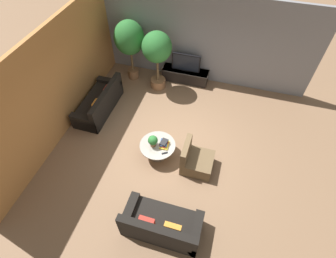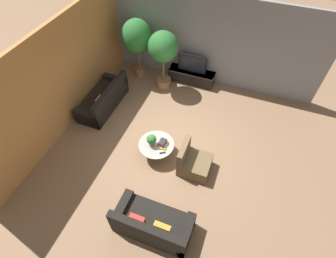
% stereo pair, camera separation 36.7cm
% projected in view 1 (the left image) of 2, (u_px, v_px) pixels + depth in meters
% --- Properties ---
extents(ground_plane, '(24.00, 24.00, 0.00)m').
position_uv_depth(ground_plane, '(172.00, 144.00, 7.59)').
color(ground_plane, brown).
extents(back_wall_stone, '(7.40, 0.12, 3.00)m').
position_uv_depth(back_wall_stone, '(200.00, 40.00, 8.49)').
color(back_wall_stone, slate).
rests_on(back_wall_stone, ground).
extents(side_wall_left, '(0.12, 7.40, 3.00)m').
position_uv_depth(side_wall_left, '(60.00, 79.00, 7.18)').
color(side_wall_left, '#B2753D').
rests_on(side_wall_left, ground).
extents(media_console, '(1.63, 0.50, 0.45)m').
position_uv_depth(media_console, '(185.00, 75.00, 9.31)').
color(media_console, black).
rests_on(media_console, ground).
extents(television, '(0.98, 0.13, 0.63)m').
position_uv_depth(television, '(186.00, 63.00, 8.91)').
color(television, black).
rests_on(television, media_console).
extents(coffee_table, '(0.97, 0.97, 0.44)m').
position_uv_depth(coffee_table, '(158.00, 148.00, 7.13)').
color(coffee_table, '#756656').
rests_on(coffee_table, ground).
extents(couch_by_wall, '(0.84, 1.97, 0.84)m').
position_uv_depth(couch_by_wall, '(100.00, 103.00, 8.30)').
color(couch_by_wall, black).
rests_on(couch_by_wall, ground).
extents(couch_near_entry, '(1.72, 0.84, 0.84)m').
position_uv_depth(couch_near_entry, '(162.00, 225.00, 5.77)').
color(couch_near_entry, black).
rests_on(couch_near_entry, ground).
extents(armchair_wicker, '(0.80, 0.76, 0.86)m').
position_uv_depth(armchair_wicker, '(196.00, 161.00, 6.89)').
color(armchair_wicker, brown).
rests_on(armchair_wicker, ground).
extents(potted_palm_tall, '(0.99, 0.99, 2.14)m').
position_uv_depth(potted_palm_tall, '(129.00, 39.00, 8.47)').
color(potted_palm_tall, brown).
rests_on(potted_palm_tall, ground).
extents(potted_palm_corner, '(0.95, 0.95, 2.06)m').
position_uv_depth(potted_palm_corner, '(157.00, 51.00, 8.18)').
color(potted_palm_corner, brown).
rests_on(potted_palm_corner, ground).
extents(potted_plant_tabletop, '(0.26, 0.26, 0.35)m').
position_uv_depth(potted_plant_tabletop, '(153.00, 141.00, 6.87)').
color(potted_plant_tabletop, brown).
rests_on(potted_plant_tabletop, coffee_table).
extents(book_stack, '(0.26, 0.32, 0.14)m').
position_uv_depth(book_stack, '(164.00, 144.00, 6.97)').
color(book_stack, gold).
rests_on(book_stack, coffee_table).
extents(remote_black, '(0.16, 0.12, 0.02)m').
position_uv_depth(remote_black, '(165.00, 153.00, 6.84)').
color(remote_black, black).
rests_on(remote_black, coffee_table).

